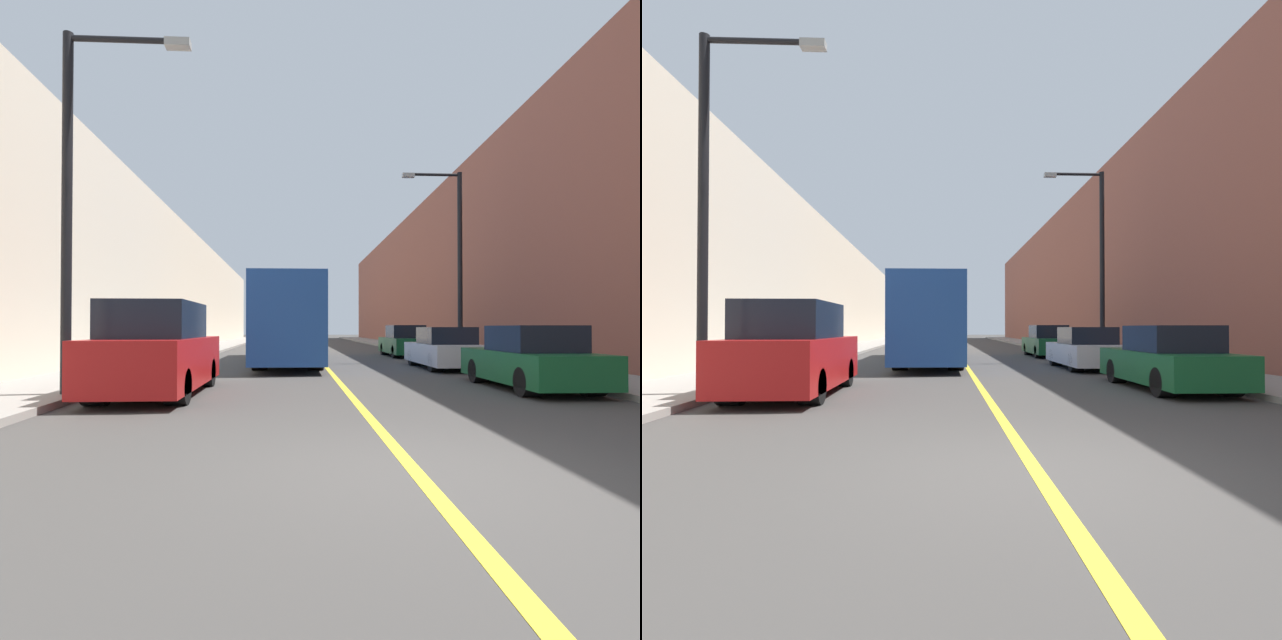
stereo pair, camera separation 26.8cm
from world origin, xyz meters
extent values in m
plane|color=#3F3D3A|center=(0.00, 0.00, 0.00)|extent=(200.00, 200.00, 0.00)
cube|color=gray|center=(-6.78, 30.00, 0.07)|extent=(2.80, 72.00, 0.13)
cube|color=gray|center=(6.78, 30.00, 0.07)|extent=(2.80, 72.00, 0.13)
cube|color=beige|center=(-10.18, 30.00, 4.11)|extent=(4.00, 72.00, 8.21)
cube|color=brown|center=(10.18, 30.00, 5.29)|extent=(4.00, 72.00, 10.59)
cube|color=gold|center=(0.00, 30.00, 0.00)|extent=(0.16, 72.00, 0.01)
cube|color=#1E4793|center=(-1.38, 15.75, 1.72)|extent=(2.40, 12.04, 2.90)
cube|color=black|center=(-1.38, 9.76, 2.23)|extent=(2.04, 0.04, 1.31)
cylinder|color=black|center=(-2.32, 12.01, 0.45)|extent=(0.53, 0.91, 0.91)
cylinder|color=black|center=(-0.45, 12.01, 0.45)|extent=(0.53, 0.91, 0.91)
cylinder|color=black|center=(-2.32, 19.48, 0.45)|extent=(0.53, 0.91, 0.91)
cylinder|color=black|center=(-0.45, 19.48, 0.45)|extent=(0.53, 0.91, 0.91)
cube|color=maroon|center=(-4.09, 5.98, 0.71)|extent=(1.87, 4.77, 1.01)
cube|color=black|center=(-4.09, 5.74, 1.59)|extent=(1.65, 2.62, 0.76)
cube|color=black|center=(-4.09, 3.62, 0.89)|extent=(1.59, 0.04, 0.45)
cylinder|color=black|center=(-4.82, 4.50, 0.34)|extent=(0.41, 0.68, 0.68)
cylinder|color=black|center=(-3.35, 4.50, 0.34)|extent=(0.41, 0.68, 0.68)
cylinder|color=black|center=(-4.82, 7.46, 0.34)|extent=(0.41, 0.68, 0.68)
cylinder|color=black|center=(-3.35, 7.46, 0.34)|extent=(0.41, 0.68, 0.68)
cube|color=#145128|center=(4.33, 6.57, 0.54)|extent=(1.76, 4.40, 0.70)
cube|color=black|center=(4.33, 6.35, 1.19)|extent=(1.55, 1.98, 0.60)
cube|color=black|center=(4.33, 4.40, 0.66)|extent=(1.50, 0.04, 0.32)
cylinder|color=black|center=(3.64, 5.21, 0.31)|extent=(0.39, 0.62, 0.62)
cylinder|color=black|center=(5.02, 5.21, 0.31)|extent=(0.39, 0.62, 0.62)
cylinder|color=black|center=(3.64, 7.94, 0.31)|extent=(0.39, 0.62, 0.62)
cylinder|color=black|center=(5.02, 7.94, 0.31)|extent=(0.39, 0.62, 0.62)
cube|color=silver|center=(4.11, 12.46, 0.53)|extent=(1.80, 4.54, 0.69)
cube|color=black|center=(4.11, 12.23, 1.16)|extent=(1.59, 2.04, 0.58)
cube|color=black|center=(4.11, 10.22, 0.65)|extent=(1.53, 0.04, 0.31)
cylinder|color=black|center=(3.40, 11.05, 0.31)|extent=(0.40, 0.62, 0.62)
cylinder|color=black|center=(4.81, 11.05, 0.31)|extent=(0.40, 0.62, 0.62)
cylinder|color=black|center=(3.40, 13.87, 0.31)|extent=(0.40, 0.62, 0.62)
cylinder|color=black|center=(4.81, 13.87, 0.31)|extent=(0.40, 0.62, 0.62)
cube|color=#145128|center=(4.35, 19.88, 0.56)|extent=(1.78, 4.77, 0.75)
cube|color=black|center=(4.35, 19.64, 1.25)|extent=(1.57, 2.15, 0.63)
cube|color=black|center=(4.35, 17.53, 0.69)|extent=(1.51, 0.04, 0.34)
cylinder|color=black|center=(3.66, 18.40, 0.31)|extent=(0.39, 0.62, 0.62)
cylinder|color=black|center=(5.05, 18.40, 0.31)|extent=(0.39, 0.62, 0.62)
cylinder|color=black|center=(3.66, 21.36, 0.31)|extent=(0.39, 0.62, 0.62)
cylinder|color=black|center=(5.05, 21.36, 0.31)|extent=(0.39, 0.62, 0.62)
cylinder|color=black|center=(-5.68, 5.20, 3.71)|extent=(0.20, 0.20, 7.16)
cylinder|color=black|center=(-4.60, 5.20, 7.19)|extent=(2.15, 0.12, 0.12)
cube|color=#999993|center=(-3.53, 5.20, 7.14)|extent=(0.50, 0.24, 0.16)
cylinder|color=black|center=(5.68, 15.34, 4.00)|extent=(0.20, 0.20, 7.73)
cylinder|color=black|center=(4.60, 15.34, 7.77)|extent=(2.15, 0.12, 0.12)
cube|color=#999993|center=(3.53, 15.34, 7.72)|extent=(0.50, 0.24, 0.16)
camera|label=1|loc=(-1.22, -4.86, 1.43)|focal=28.00mm
camera|label=2|loc=(-0.95, -4.87, 1.43)|focal=28.00mm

